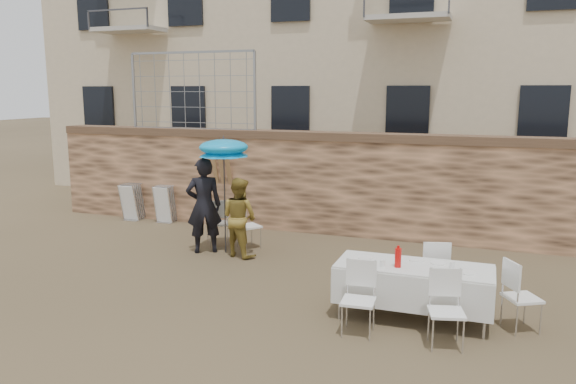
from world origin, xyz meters
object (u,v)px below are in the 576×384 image
(umbrella, at_px, (224,151))
(table_chair_front_right, at_px, (446,310))
(woman_dress, at_px, (239,217))
(table_chair_front_left, at_px, (358,299))
(table_chair_side, at_px, (522,296))
(chair_stack_left, at_px, (136,200))
(table_chair_back, at_px, (434,270))
(banquet_table, at_px, (414,268))
(couple_chair_left, at_px, (217,222))
(soda_bottle, at_px, (398,258))
(chair_stack_right, at_px, (168,203))
(couple_chair_right, at_px, (249,225))
(man_suit, at_px, (204,206))

(umbrella, distance_m, table_chair_front_right, 5.40)
(woman_dress, bearing_deg, table_chair_front_left, 155.99)
(table_chair_front_left, xyz_separation_m, table_chair_side, (2.00, 0.85, 0.00))
(table_chair_side, height_order, chair_stack_left, table_chair_side)
(chair_stack_left, bearing_deg, table_chair_back, -22.96)
(banquet_table, height_order, chair_stack_left, chair_stack_left)
(couple_chair_left, bearing_deg, table_chair_front_left, 102.87)
(couple_chair_left, height_order, table_chair_front_right, same)
(table_chair_front_left, xyz_separation_m, table_chair_back, (0.80, 1.55, 0.00))
(banquet_table, distance_m, table_chair_front_right, 0.94)
(umbrella, xyz_separation_m, soda_bottle, (3.67, -2.19, -1.10))
(banquet_table, bearing_deg, soda_bottle, -143.13)
(woman_dress, relative_size, table_chair_side, 1.58)
(banquet_table, relative_size, soda_bottle, 8.08)
(woman_dress, height_order, chair_stack_left, woman_dress)
(chair_stack_right, bearing_deg, table_chair_back, -25.73)
(umbrella, distance_m, soda_bottle, 4.41)
(table_chair_front_left, xyz_separation_m, chair_stack_left, (-6.65, 4.70, -0.02))
(couple_chair_right, relative_size, soda_bottle, 3.69)
(umbrella, bearing_deg, table_chair_back, -16.92)
(couple_chair_left, relative_size, chair_stack_right, 1.04)
(table_chair_back, bearing_deg, man_suit, -29.91)
(umbrella, distance_m, banquet_table, 4.56)
(soda_bottle, xyz_separation_m, table_chair_front_left, (-0.40, -0.60, -0.43))
(table_chair_front_left, distance_m, table_chair_back, 1.74)
(table_chair_side, bearing_deg, table_chair_front_left, 83.58)
(couple_chair_right, xyz_separation_m, table_chair_front_right, (4.07, -3.24, 0.00))
(table_chair_front_right, distance_m, chair_stack_right, 8.31)
(couple_chair_left, xyz_separation_m, chair_stack_right, (-2.07, 1.47, -0.02))
(banquet_table, height_order, soda_bottle, soda_bottle)
(table_chair_side, xyz_separation_m, chair_stack_left, (-8.65, 3.85, -0.02))
(table_chair_front_left, bearing_deg, couple_chair_right, 129.17)
(woman_dress, xyz_separation_m, soda_bottle, (3.32, -2.09, 0.15))
(couple_chair_right, relative_size, chair_stack_left, 1.04)
(soda_bottle, height_order, table_chair_side, soda_bottle)
(umbrella, relative_size, couple_chair_left, 2.21)
(table_chair_front_right, xyz_separation_m, chair_stack_right, (-6.85, 4.70, -0.02))
(chair_stack_left, bearing_deg, soda_bottle, -30.22)
(man_suit, distance_m, umbrella, 1.15)
(man_suit, distance_m, chair_stack_right, 2.93)
(man_suit, relative_size, umbrella, 0.88)
(banquet_table, bearing_deg, table_chair_back, 75.96)
(man_suit, bearing_deg, table_chair_back, 133.30)
(couple_chair_right, distance_m, banquet_table, 4.36)
(table_chair_front_right, bearing_deg, couple_chair_left, 131.87)
(chair_stack_left, bearing_deg, chair_stack_right, 0.00)
(soda_bottle, relative_size, table_chair_side, 0.27)
(table_chair_front_left, bearing_deg, table_chair_side, 19.67)
(table_chair_front_right, relative_size, table_chair_side, 1.00)
(woman_dress, height_order, table_chair_front_right, woman_dress)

